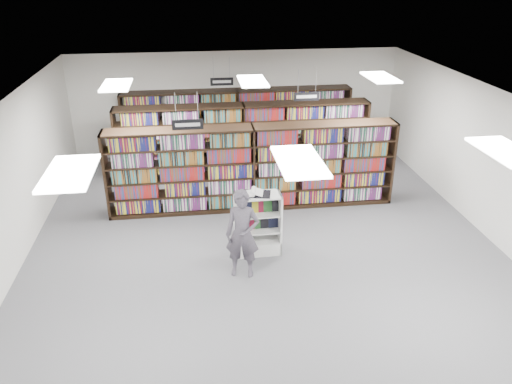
{
  "coord_description": "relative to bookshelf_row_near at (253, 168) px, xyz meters",
  "views": [
    {
      "loc": [
        -1.41,
        -9.15,
        5.62
      ],
      "look_at": [
        -0.12,
        0.5,
        1.1
      ],
      "focal_mm": 35.0,
      "sensor_mm": 36.0,
      "label": 1
    }
  ],
  "objects": [
    {
      "name": "troffer_front_left",
      "position": [
        -3.0,
        -5.0,
        2.11
      ],
      "size": [
        0.6,
        1.2,
        0.04
      ],
      "primitive_type": "cube",
      "color": "white",
      "rests_on": "ceiling"
    },
    {
      "name": "aisle_sign_center",
      "position": [
        -0.5,
        3.0,
        1.48
      ],
      "size": [
        0.65,
        0.02,
        0.8
      ],
      "color": "#B2B2B7",
      "rests_on": "ceiling"
    },
    {
      "name": "shopper",
      "position": [
        -0.57,
        -2.92,
        -0.15
      ],
      "size": [
        0.74,
        0.57,
        1.79
      ],
      "primitive_type": "imported",
      "rotation": [
        0.0,
        0.0,
        -0.24
      ],
      "color": "#4F4953",
      "rests_on": "floor"
    },
    {
      "name": "open_book",
      "position": [
        -0.25,
        -2.11,
        0.32
      ],
      "size": [
        0.72,
        0.51,
        0.13
      ],
      "rotation": [
        0.0,
        0.0,
        -0.21
      ],
      "color": "black",
      "rests_on": "endcap_display"
    },
    {
      "name": "ceiling",
      "position": [
        0.0,
        -2.0,
        2.15
      ],
      "size": [
        10.0,
        12.0,
        0.1
      ],
      "primitive_type": "cube",
      "color": "white",
      "rests_on": "wall_back"
    },
    {
      "name": "wall_back",
      "position": [
        0.0,
        4.0,
        0.55
      ],
      "size": [
        10.0,
        0.1,
        3.2
      ],
      "primitive_type": "cube",
      "color": "silver",
      "rests_on": "ground"
    },
    {
      "name": "troffer_back_center",
      "position": [
        0.0,
        0.0,
        2.11
      ],
      "size": [
        0.6,
        1.2,
        0.04
      ],
      "primitive_type": "cube",
      "color": "white",
      "rests_on": "ceiling"
    },
    {
      "name": "bookshelf_row_mid",
      "position": [
        0.0,
        2.0,
        0.0
      ],
      "size": [
        7.0,
        0.6,
        2.1
      ],
      "color": "black",
      "rests_on": "floor"
    },
    {
      "name": "bookshelf_row_far",
      "position": [
        0.0,
        3.7,
        0.0
      ],
      "size": [
        7.0,
        0.6,
        2.1
      ],
      "color": "black",
      "rests_on": "floor"
    },
    {
      "name": "troffer_back_left",
      "position": [
        -3.0,
        0.0,
        2.11
      ],
      "size": [
        0.6,
        1.2,
        0.04
      ],
      "primitive_type": "cube",
      "color": "white",
      "rests_on": "ceiling"
    },
    {
      "name": "aisle_sign_right",
      "position": [
        1.5,
        1.0,
        1.48
      ],
      "size": [
        0.65,
        0.02,
        0.8
      ],
      "color": "#B2B2B7",
      "rests_on": "ceiling"
    },
    {
      "name": "troffer_back_right",
      "position": [
        3.0,
        0.0,
        2.11
      ],
      "size": [
        0.6,
        1.2,
        0.04
      ],
      "primitive_type": "cube",
      "color": "white",
      "rests_on": "ceiling"
    },
    {
      "name": "floor",
      "position": [
        0.0,
        -2.0,
        -1.05
      ],
      "size": [
        12.0,
        12.0,
        0.0
      ],
      "primitive_type": "plane",
      "color": "#4F4F54",
      "rests_on": "ground"
    },
    {
      "name": "troffer_front_right",
      "position": [
        3.0,
        -5.0,
        2.11
      ],
      "size": [
        0.6,
        1.2,
        0.04
      ],
      "primitive_type": "cube",
      "color": "white",
      "rests_on": "ceiling"
    },
    {
      "name": "bookshelf_row_near",
      "position": [
        0.0,
        0.0,
        0.0
      ],
      "size": [
        7.0,
        0.6,
        2.1
      ],
      "color": "black",
      "rests_on": "floor"
    },
    {
      "name": "wall_right",
      "position": [
        5.0,
        -2.0,
        0.55
      ],
      "size": [
        0.1,
        12.0,
        3.2
      ],
      "primitive_type": "cube",
      "color": "silver",
      "rests_on": "ground"
    },
    {
      "name": "aisle_sign_left",
      "position": [
        -1.5,
        -1.0,
        1.48
      ],
      "size": [
        0.65,
        0.02,
        0.8
      ],
      "color": "#B2B2B7",
      "rests_on": "ceiling"
    },
    {
      "name": "endcap_display",
      "position": [
        -0.17,
        -2.11,
        -0.58
      ],
      "size": [
        0.97,
        0.5,
        1.34
      ],
      "rotation": [
        0.0,
        0.0,
        0.03
      ],
      "color": "silver",
      "rests_on": "floor"
    },
    {
      "name": "wall_left",
      "position": [
        -5.0,
        -2.0,
        0.55
      ],
      "size": [
        0.1,
        12.0,
        3.2
      ],
      "primitive_type": "cube",
      "color": "silver",
      "rests_on": "ground"
    },
    {
      "name": "troffer_front_center",
      "position": [
        0.0,
        -5.0,
        2.11
      ],
      "size": [
        0.6,
        1.2,
        0.04
      ],
      "primitive_type": "cube",
      "color": "white",
      "rests_on": "ceiling"
    }
  ]
}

